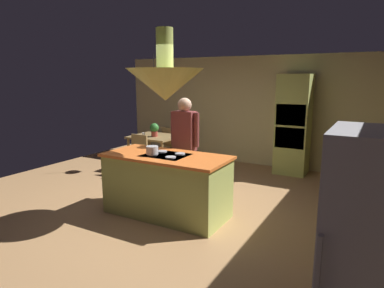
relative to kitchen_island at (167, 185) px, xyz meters
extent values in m
plane|color=#AD7F51|center=(0.00, 0.20, -0.47)|extent=(8.16, 8.16, 0.00)
cube|color=beige|center=(0.00, 3.65, 0.81)|extent=(6.80, 0.10, 2.55)
cube|color=#A8B259|center=(0.00, 0.00, -0.02)|extent=(1.82, 0.83, 0.89)
cube|color=orange|center=(0.00, 0.00, 0.44)|extent=(1.88, 0.89, 0.04)
cube|color=black|center=(0.00, 0.00, 0.46)|extent=(0.64, 0.52, 0.01)
cylinder|color=#B2B2B7|center=(-0.16, -0.13, 0.47)|extent=(0.15, 0.15, 0.02)
cylinder|color=#B2B2B7|center=(0.16, -0.13, 0.47)|extent=(0.15, 0.15, 0.02)
cylinder|color=#B2B2B7|center=(-0.16, 0.13, 0.47)|extent=(0.15, 0.15, 0.02)
cylinder|color=#B2B2B7|center=(0.16, 0.13, 0.47)|extent=(0.15, 0.15, 0.02)
cube|color=#A8B259|center=(2.84, 0.80, -0.02)|extent=(0.62, 2.19, 0.89)
cube|color=#A8B259|center=(1.10, 3.25, 0.60)|extent=(0.66, 0.62, 2.13)
cube|color=black|center=(1.10, 2.96, 0.83)|extent=(0.60, 0.04, 0.44)
cube|color=black|center=(1.10, 2.96, 0.35)|extent=(0.60, 0.04, 0.44)
cube|color=silver|center=(2.80, -1.70, 0.40)|extent=(0.72, 0.70, 1.73)
cube|color=#B2B2B7|center=(2.47, -2.07, 0.49)|extent=(0.03, 0.04, 0.36)
cube|color=olive|center=(-1.70, 2.10, 0.27)|extent=(1.03, 0.91, 0.04)
cylinder|color=olive|center=(-2.15, 1.71, -0.11)|extent=(0.06, 0.06, 0.72)
cylinder|color=olive|center=(-1.25, 1.71, -0.11)|extent=(0.06, 0.06, 0.72)
cylinder|color=olive|center=(-2.15, 2.49, -0.11)|extent=(0.06, 0.06, 0.72)
cylinder|color=olive|center=(-1.25, 2.49, -0.11)|extent=(0.06, 0.06, 0.72)
cylinder|color=tan|center=(-0.19, 0.71, -0.04)|extent=(0.14, 0.14, 0.85)
cylinder|color=tan|center=(-0.01, 0.71, -0.04)|extent=(0.14, 0.14, 0.85)
cube|color=brown|center=(-0.10, 0.71, 0.71)|extent=(0.36, 0.22, 0.66)
cylinder|color=brown|center=(-0.32, 0.71, 0.75)|extent=(0.09, 0.09, 0.56)
cylinder|color=brown|center=(0.12, 0.71, 0.75)|extent=(0.09, 0.09, 0.56)
sphere|color=tan|center=(-0.10, 0.71, 1.15)|extent=(0.23, 0.23, 0.23)
cone|color=#A8B259|center=(0.00, 0.00, 1.49)|extent=(1.10, 1.10, 0.45)
cylinder|color=#A8B259|center=(0.00, 0.00, 1.99)|extent=(0.24, 0.24, 0.55)
cone|color=beige|center=(-1.70, 2.10, 1.39)|extent=(0.32, 0.32, 0.22)
cylinder|color=black|center=(-1.70, 2.10, 1.80)|extent=(0.01, 0.01, 0.60)
cube|color=olive|center=(-1.70, 1.35, -0.03)|extent=(0.40, 0.40, 0.04)
cube|color=olive|center=(-1.70, 1.53, 0.19)|extent=(0.40, 0.04, 0.42)
cylinder|color=olive|center=(-1.87, 1.18, -0.25)|extent=(0.04, 0.04, 0.43)
cylinder|color=olive|center=(-1.53, 1.18, -0.25)|extent=(0.04, 0.04, 0.43)
cylinder|color=olive|center=(-1.87, 1.52, -0.25)|extent=(0.04, 0.04, 0.43)
cylinder|color=olive|center=(-1.53, 1.52, -0.25)|extent=(0.04, 0.04, 0.43)
cube|color=olive|center=(-1.70, 2.85, -0.03)|extent=(0.40, 0.40, 0.04)
cube|color=olive|center=(-1.70, 2.67, 0.19)|extent=(0.40, 0.04, 0.42)
cylinder|color=olive|center=(-1.53, 3.02, -0.25)|extent=(0.04, 0.04, 0.43)
cylinder|color=olive|center=(-1.87, 3.02, -0.25)|extent=(0.04, 0.04, 0.43)
cylinder|color=olive|center=(-1.53, 2.68, -0.25)|extent=(0.04, 0.04, 0.43)
cylinder|color=olive|center=(-1.87, 2.68, -0.25)|extent=(0.04, 0.04, 0.43)
cylinder|color=#99382D|center=(-1.65, 2.01, 0.35)|extent=(0.14, 0.14, 0.12)
sphere|color=#2D722D|center=(-1.65, 2.01, 0.49)|extent=(0.20, 0.20, 0.20)
cylinder|color=white|center=(-1.85, 1.87, 0.34)|extent=(0.07, 0.07, 0.09)
cylinder|color=#B2B2B7|center=(-0.16, -0.13, 0.54)|extent=(0.18, 0.18, 0.12)
camera|label=1|loc=(2.71, -4.06, 1.58)|focal=31.62mm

